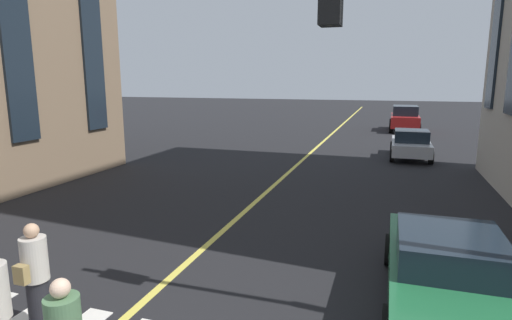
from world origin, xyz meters
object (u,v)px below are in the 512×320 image
Objects in this scene: car_green_trailing at (446,269)px; traffic_light_mast at (504,68)px; car_red_parked_a at (405,118)px; car_silver_parked_b at (411,144)px; pedestrian_near at (36,277)px.

traffic_light_mast reaches higher than car_green_trailing.
traffic_light_mast is (-26.85, -0.30, 2.95)m from car_red_parked_a.
car_silver_parked_b is 14.28m from car_green_trailing.
car_red_parked_a is at bearing 0.63° from traffic_light_mast.
pedestrian_near is (-2.52, 5.98, 0.14)m from car_green_trailing.
car_red_parked_a is (11.56, 0.00, 0.27)m from car_silver_parked_b.
traffic_light_mast is (1.51, -6.28, 3.07)m from pedestrian_near.
pedestrian_near is at bearing 103.55° from traffic_light_mast.
car_red_parked_a is 25.84m from car_green_trailing.
traffic_light_mast is at bearing -163.68° from car_green_trailing.
car_green_trailing is at bearing -67.14° from pedestrian_near.
pedestrian_near is at bearing 160.40° from car_silver_parked_b.
pedestrian_near is (-16.81, 5.98, 0.15)m from car_silver_parked_b.
car_silver_parked_b is 11.56m from car_red_parked_a.
car_silver_parked_b is 0.71× the size of traffic_light_mast.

